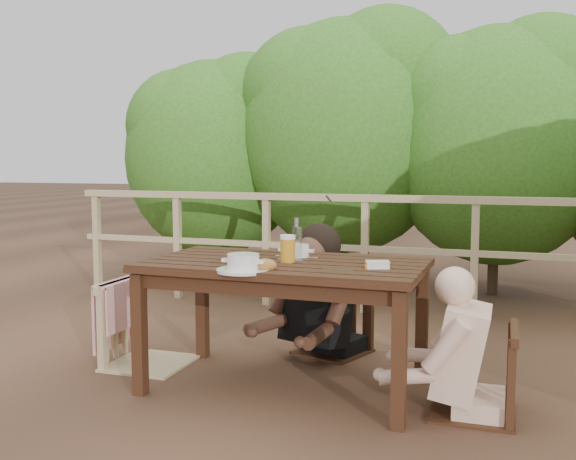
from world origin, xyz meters
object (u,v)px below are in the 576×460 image
(soup_near, at_px, (243,263))
(bottle, at_px, (297,240))
(soup_far, at_px, (296,252))
(chair_right, at_px, (475,330))
(woman, at_px, (334,253))
(table, at_px, (285,326))
(butter_tub, at_px, (378,266))
(chair_far, at_px, (333,290))
(beer_glass, at_px, (288,250))
(chair_left, at_px, (149,287))
(diner_right, at_px, (482,295))
(bread_roll, at_px, (266,265))

(soup_near, bearing_deg, bottle, 68.87)
(soup_far, relative_size, bottle, 1.03)
(chair_right, height_order, woman, woman)
(table, distance_m, butter_tub, 0.67)
(chair_far, xyz_separation_m, soup_far, (-0.07, -0.58, 0.33))
(chair_right, height_order, beer_glass, beer_glass)
(chair_right, distance_m, bottle, 1.08)
(chair_far, bearing_deg, table, -75.65)
(chair_left, height_order, chair_far, chair_left)
(bottle, bearing_deg, diner_right, -6.30)
(table, relative_size, chair_left, 1.55)
(chair_right, bearing_deg, chair_far, -130.69)
(beer_glass, bearing_deg, chair_right, -1.06)
(chair_left, bearing_deg, chair_right, -95.69)
(table, relative_size, woman, 1.15)
(diner_right, relative_size, bottle, 4.91)
(chair_far, bearing_deg, beer_glass, -73.57)
(chair_right, bearing_deg, bottle, -97.66)
(bread_roll, distance_m, beer_glass, 0.28)
(butter_tub, bearing_deg, chair_left, 154.22)
(chair_far, xyz_separation_m, soup_near, (-0.18, -1.09, 0.33))
(butter_tub, bearing_deg, woman, 100.32)
(chair_right, xyz_separation_m, bread_roll, (-1.04, -0.25, 0.31))
(chair_left, relative_size, chair_right, 1.14)
(table, bearing_deg, soup_near, -108.01)
(butter_tub, bearing_deg, diner_right, -15.83)
(chair_left, bearing_deg, diner_right, -95.63)
(chair_far, bearing_deg, chair_right, -19.96)
(bottle, bearing_deg, beer_glass, -102.32)
(beer_glass, bearing_deg, soup_far, 96.30)
(chair_far, distance_m, beer_glass, 0.87)
(woman, bearing_deg, beer_glass, 106.50)
(chair_left, xyz_separation_m, chair_far, (1.02, 0.64, -0.07))
(diner_right, bearing_deg, bread_roll, 102.21)
(woman, height_order, soup_near, woman)
(beer_glass, bearing_deg, chair_left, 172.00)
(woman, xyz_separation_m, beer_glass, (-0.04, -0.80, 0.12))
(diner_right, height_order, butter_tub, diner_right)
(table, distance_m, beer_glass, 0.44)
(soup_near, bearing_deg, woman, 80.90)
(beer_glass, bearing_deg, woman, 86.94)
(bread_roll, distance_m, butter_tub, 0.59)
(chair_right, distance_m, butter_tub, 0.59)
(woman, height_order, butter_tub, woman)
(chair_far, height_order, soup_far, chair_far)
(bottle, bearing_deg, table, -124.70)
(table, height_order, chair_left, chair_left)
(bread_roll, height_order, butter_tub, bread_roll)
(chair_right, distance_m, woman, 1.29)
(chair_far, relative_size, chair_right, 0.98)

